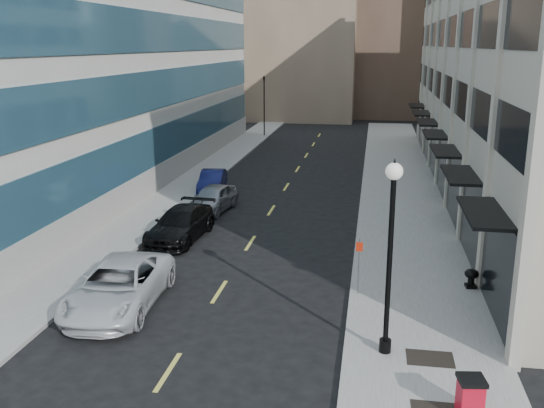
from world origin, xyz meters
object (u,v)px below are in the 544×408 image
(lamppost, at_px, (391,242))
(car_white_van, at_px, (119,286))
(traffic_signal, at_px, (264,80))
(car_silver_sedan, at_px, (213,198))
(sign_post, at_px, (359,258))
(trash_bin, at_px, (470,395))
(car_blue_sedan, at_px, (212,181))
(car_black_pickup, at_px, (181,224))
(urn_planter, at_px, (471,276))

(lamppost, bearing_deg, car_white_van, 168.06)
(traffic_signal, xyz_separation_m, car_white_van, (2.30, -42.00, -4.88))
(car_silver_sedan, height_order, lamppost, lamppost)
(lamppost, bearing_deg, sign_post, 102.45)
(car_silver_sedan, xyz_separation_m, trash_bin, (11.57, -18.23, -0.04))
(trash_bin, relative_size, sign_post, 0.49)
(sign_post, bearing_deg, lamppost, -76.32)
(car_blue_sedan, relative_size, lamppost, 0.69)
(car_silver_sedan, distance_m, car_blue_sedan, 4.85)
(car_black_pickup, distance_m, car_silver_sedan, 5.24)
(car_white_van, xyz_separation_m, car_black_pickup, (-0.27, 8.00, -0.07))
(car_black_pickup, height_order, sign_post, sign_post)
(lamppost, distance_m, urn_planter, 7.30)
(traffic_signal, bearing_deg, sign_post, -74.76)
(car_white_van, height_order, car_black_pickup, car_white_van)
(car_silver_sedan, height_order, urn_planter, car_silver_sedan)
(trash_bin, height_order, lamppost, lamppost)
(car_blue_sedan, distance_m, sign_post, 18.42)
(traffic_signal, height_order, car_black_pickup, traffic_signal)
(traffic_signal, bearing_deg, trash_bin, -73.61)
(trash_bin, height_order, urn_planter, trash_bin)
(lamppost, bearing_deg, traffic_signal, 104.97)
(car_black_pickup, xyz_separation_m, car_silver_sedan, (0.22, 5.24, -0.01))
(car_white_van, height_order, car_blue_sedan, car_white_van)
(traffic_signal, xyz_separation_m, car_silver_sedan, (2.26, -28.76, -4.96))
(traffic_signal, height_order, car_white_van, traffic_signal)
(car_black_pickup, height_order, urn_planter, car_black_pickup)
(car_black_pickup, height_order, trash_bin, car_black_pickup)
(car_white_van, distance_m, lamppost, 10.08)
(lamppost, relative_size, urn_planter, 8.09)
(car_black_pickup, xyz_separation_m, lamppost, (9.73, -10.00, 2.92))
(car_white_van, xyz_separation_m, car_silver_sedan, (-0.04, 13.24, -0.07))
(car_silver_sedan, height_order, sign_post, sign_post)
(car_white_van, distance_m, car_silver_sedan, 13.24)
(car_black_pickup, distance_m, lamppost, 14.25)
(lamppost, xyz_separation_m, sign_post, (-0.96, 4.36, -2.12))
(traffic_signal, xyz_separation_m, sign_post, (10.80, -39.64, -4.14))
(car_blue_sedan, height_order, lamppost, lamppost)
(traffic_signal, xyz_separation_m, trash_bin, (13.83, -47.00, -4.99))
(trash_bin, bearing_deg, traffic_signal, 98.09)
(traffic_signal, relative_size, car_black_pickup, 1.32)
(car_blue_sedan, relative_size, urn_planter, 5.59)
(trash_bin, bearing_deg, lamppost, 116.26)
(trash_bin, bearing_deg, car_white_van, 148.26)
(sign_post, bearing_deg, car_silver_sedan, 129.36)
(car_white_van, bearing_deg, sign_post, 12.63)
(lamppost, bearing_deg, urn_planter, 59.66)
(car_black_pickup, xyz_separation_m, car_blue_sedan, (-1.07, 9.91, -0.08))
(traffic_signal, bearing_deg, urn_planter, -68.48)
(car_black_pickup, distance_m, trash_bin, 17.55)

